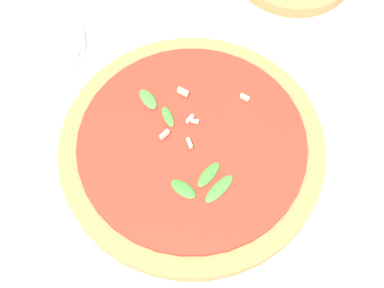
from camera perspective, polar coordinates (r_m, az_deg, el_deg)
The scene contains 3 objects.
ground_plane at distance 0.63m, azimuth -3.09°, elevation -1.38°, with size 6.00×6.00×0.00m, color white.
pizza_arugula_main at distance 0.62m, azimuth -0.00°, elevation -0.56°, with size 0.32×0.32×0.05m.
side_plate_white at distance 0.74m, azimuth -17.75°, elevation 9.93°, with size 0.17×0.17×0.02m.
Camera 1 is at (0.23, 0.16, 0.57)m, focal length 50.00 mm.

